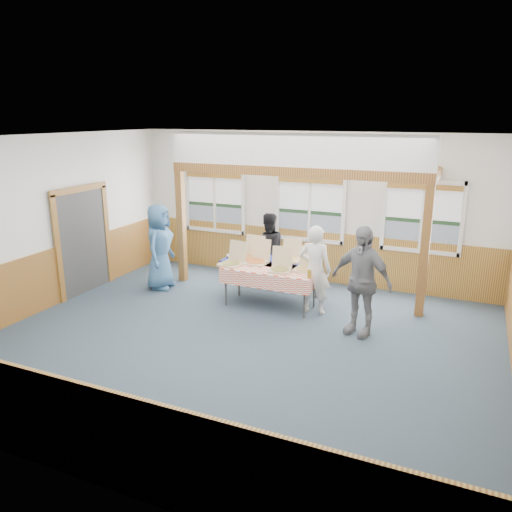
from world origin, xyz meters
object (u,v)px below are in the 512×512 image
(table_left, at_px, (271,263))
(woman_black, at_px, (268,249))
(table_right, at_px, (270,271))
(man_blue, at_px, (160,247))
(person_grey, at_px, (361,281))
(woman_white, at_px, (315,270))

(table_left, xyz_separation_m, woman_black, (-0.36, 0.71, 0.08))
(table_right, distance_m, man_blue, 2.51)
(table_left, xyz_separation_m, table_right, (0.17, -0.47, -0.00))
(table_left, height_order, person_grey, person_grey)
(table_left, height_order, man_blue, man_blue)
(table_left, bearing_deg, table_right, -74.04)
(woman_white, bearing_deg, table_right, 3.18)
(man_blue, bearing_deg, table_left, -91.34)
(woman_black, relative_size, person_grey, 0.85)
(table_left, xyz_separation_m, person_grey, (1.99, -1.00, 0.22))
(woman_white, bearing_deg, woman_black, -39.31)
(woman_white, relative_size, man_blue, 0.92)
(table_right, relative_size, woman_white, 1.09)
(person_grey, bearing_deg, man_blue, -170.19)
(woman_white, height_order, man_blue, man_blue)
(table_right, height_order, person_grey, person_grey)
(table_left, xyz_separation_m, man_blue, (-2.32, -0.41, 0.19))
(man_blue, bearing_deg, person_grey, -109.14)
(woman_black, distance_m, man_blue, 2.26)
(table_left, distance_m, man_blue, 2.37)
(table_left, bearing_deg, woman_black, 112.47)
(table_left, relative_size, woman_black, 1.23)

